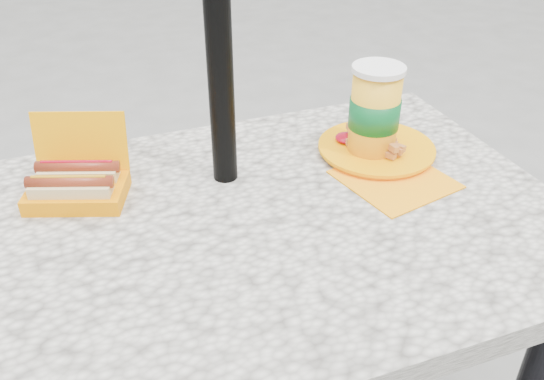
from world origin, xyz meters
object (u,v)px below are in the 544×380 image
object	(u,v)px
umbrella_pole	(217,7)
soda_cup	(374,113)
hotdog_box	(77,183)
fries_plate	(377,149)

from	to	relation	value
umbrella_pole	soda_cup	world-z (taller)	umbrella_pole
soda_cup	umbrella_pole	bearing A→B (deg)	175.37
hotdog_box	fries_plate	size ratio (longest dim) A/B	0.61
umbrella_pole	hotdog_box	xyz separation A→B (m)	(-0.29, 0.03, -0.32)
fries_plate	hotdog_box	bearing A→B (deg)	175.08
fries_plate	soda_cup	xyz separation A→B (m)	(-0.01, 0.00, 0.09)
umbrella_pole	fries_plate	xyz separation A→B (m)	(0.34, -0.03, -0.34)
soda_cup	fries_plate	bearing A→B (deg)	-10.13
fries_plate	umbrella_pole	bearing A→B (deg)	175.14
umbrella_pole	hotdog_box	distance (m)	0.43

